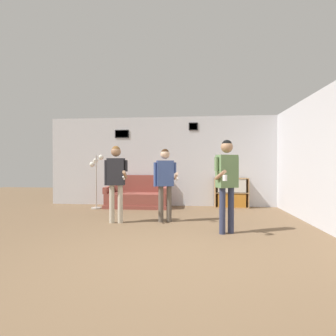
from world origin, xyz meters
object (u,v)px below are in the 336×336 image
object	(u,v)px
floor_lamp	(96,171)
couch	(137,197)
person_player_foreground_center	(165,177)
person_watcher_holding_cup	(227,176)
person_player_foreground_left	(116,176)
bookshelf	(231,193)

from	to	relation	value
floor_lamp	couch	bearing A→B (deg)	18.56
floor_lamp	person_player_foreground_center	bearing A→B (deg)	-35.50
couch	person_watcher_holding_cup	bearing A→B (deg)	-50.53
couch	person_player_foreground_left	world-z (taller)	person_player_foreground_left
person_player_foreground_center	person_watcher_holding_cup	bearing A→B (deg)	-34.48
floor_lamp	person_player_foreground_left	world-z (taller)	person_player_foreground_left
bookshelf	person_player_foreground_center	xyz separation A→B (m)	(-1.71, -2.09, 0.54)
person_player_foreground_center	floor_lamp	bearing A→B (deg)	144.50
floor_lamp	person_player_foreground_left	xyz separation A→B (m)	(1.10, -1.72, -0.04)
couch	person_player_foreground_center	xyz separation A→B (m)	(1.03, -1.89, 0.67)
person_watcher_holding_cup	bookshelf	bearing A→B (deg)	80.57
person_player_foreground_center	person_player_foreground_left	bearing A→B (deg)	-169.18
couch	person_player_foreground_left	bearing A→B (deg)	-90.15
bookshelf	person_watcher_holding_cup	xyz separation A→B (m)	(-0.49, -2.92, 0.62)
floor_lamp	person_player_foreground_left	bearing A→B (deg)	-57.40
person_player_foreground_left	person_watcher_holding_cup	xyz separation A→B (m)	(2.25, -0.64, 0.04)
couch	person_player_foreground_left	xyz separation A→B (m)	(-0.01, -2.09, 0.71)
person_player_foreground_center	person_watcher_holding_cup	distance (m)	1.48
couch	person_watcher_holding_cup	xyz separation A→B (m)	(2.25, -2.73, 0.75)
bookshelf	floor_lamp	size ratio (longest dim) A/B	0.63
person_player_foreground_left	person_watcher_holding_cup	distance (m)	2.34
bookshelf	person_watcher_holding_cup	bearing A→B (deg)	-99.43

